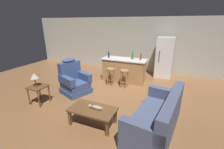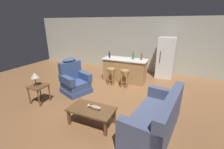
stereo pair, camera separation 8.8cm
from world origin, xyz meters
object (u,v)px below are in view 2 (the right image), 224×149
object	(u,v)px
bar_stool_right	(125,75)
bottle_tall_green	(133,56)
end_table	(39,89)
refrigerator	(165,58)
bottle_wine_dark	(109,55)
couch	(156,118)
recliner_near_lamp	(74,81)
fish_figurine	(94,107)
kitchen_island	(125,70)
coffee_table	(91,111)
bottle_short_amber	(141,57)
table_lamp	(35,76)
bar_stool_left	(111,74)

from	to	relation	value
bar_stool_right	bottle_tall_green	bearing A→B (deg)	82.42
end_table	refrigerator	xyz separation A→B (m)	(3.23, 3.97, 0.42)
bar_stool_right	bottle_wine_dark	size ratio (longest dim) A/B	2.40
bar_stool_right	bottle_tall_green	xyz separation A→B (m)	(0.09, 0.70, 0.60)
couch	recliner_near_lamp	bearing A→B (deg)	-9.51
fish_figurine	couch	world-z (taller)	couch
kitchen_island	refrigerator	size ratio (longest dim) A/B	1.02
fish_figurine	bottle_wine_dark	xyz separation A→B (m)	(-0.97, 2.95, 0.59)
bar_stool_right	couch	bearing A→B (deg)	-54.48
fish_figurine	bar_stool_right	distance (m)	2.37
coffee_table	bottle_tall_green	distance (m)	3.17
bottle_short_amber	fish_figurine	bearing A→B (deg)	-96.49
fish_figurine	table_lamp	world-z (taller)	table_lamp
table_lamp	refrigerator	distance (m)	5.15
fish_figurine	recliner_near_lamp	xyz separation A→B (m)	(-1.56, 1.28, -0.04)
recliner_near_lamp	bottle_tall_green	xyz separation A→B (m)	(1.58, 1.78, 0.65)
table_lamp	kitchen_island	distance (m)	3.34
bar_stool_right	bottle_short_amber	size ratio (longest dim) A/B	2.28
recliner_near_lamp	table_lamp	world-z (taller)	recliner_near_lamp
coffee_table	bar_stool_right	bearing A→B (deg)	90.01
bottle_wine_dark	couch	bearing A→B (deg)	-48.15
bottle_tall_green	bottle_short_amber	bearing A→B (deg)	-0.39
bar_stool_left	bottle_tall_green	xyz separation A→B (m)	(0.66, 0.70, 0.60)
fish_figurine	end_table	distance (m)	2.08
bottle_short_amber	end_table	bearing A→B (deg)	-130.43
recliner_near_lamp	kitchen_island	world-z (taller)	recliner_near_lamp
fish_figurine	end_table	world-z (taller)	end_table
fish_figurine	bottle_tall_green	size ratio (longest dim) A/B	1.08
coffee_table	bar_stool_left	bearing A→B (deg)	103.29
bottle_short_amber	table_lamp	bearing A→B (deg)	-130.68
bar_stool_left	bottle_wine_dark	size ratio (longest dim) A/B	2.40
bottle_tall_green	bar_stool_right	bearing A→B (deg)	-97.58
bottle_wine_dark	coffee_table	bearing A→B (deg)	-73.17
fish_figurine	bottle_tall_green	distance (m)	3.12
bar_stool_right	end_table	bearing A→B (deg)	-132.98
end_table	bottle_tall_green	xyz separation A→B (m)	(2.09, 2.84, 0.61)
bar_stool_right	refrigerator	distance (m)	2.24
table_lamp	coffee_table	bearing A→B (deg)	-6.35
bar_stool_left	refrigerator	distance (m)	2.60
recliner_near_lamp	end_table	distance (m)	1.17
coffee_table	bottle_wine_dark	bearing A→B (deg)	106.83
recliner_near_lamp	end_table	size ratio (longest dim) A/B	2.14
couch	bottle_short_amber	size ratio (longest dim) A/B	6.71
end_table	table_lamp	distance (m)	0.41
kitchen_island	bar_stool_left	bearing A→B (deg)	-118.18
recliner_near_lamp	kitchen_island	bearing A→B (deg)	75.41
couch	bottle_short_amber	xyz separation A→B (m)	(-1.03, 2.74, 0.72)
coffee_table	couch	world-z (taller)	couch
table_lamp	bottle_short_amber	xyz separation A→B (m)	(2.46, 2.86, 0.19)
bottle_wine_dark	bar_stool_right	bearing A→B (deg)	-33.24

